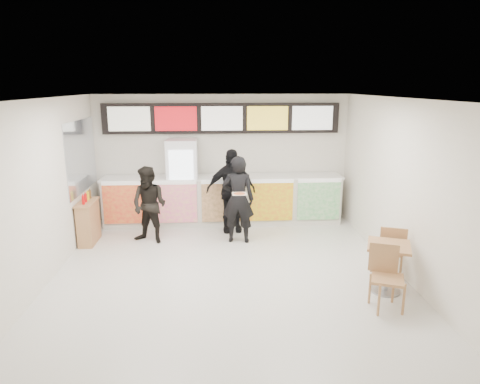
{
  "coord_description": "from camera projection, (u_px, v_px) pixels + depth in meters",
  "views": [
    {
      "loc": [
        -0.22,
        -6.65,
        3.22
      ],
      "look_at": [
        0.28,
        1.2,
        1.23
      ],
      "focal_mm": 32.0,
      "sensor_mm": 36.0,
      "label": 1
    }
  ],
  "objects": [
    {
      "name": "customer_left",
      "position": [
        149.0,
        205.0,
        8.79
      ],
      "size": [
        0.96,
        0.87,
        1.6
      ],
      "primitive_type": "imported",
      "rotation": [
        0.0,
        0.0,
        -0.41
      ],
      "color": "black",
      "rests_on": "floor"
    },
    {
      "name": "customer_mid",
      "position": [
        231.0,
        191.0,
        9.46
      ],
      "size": [
        1.12,
        0.54,
        1.86
      ],
      "primitive_type": "imported",
      "rotation": [
        0.0,
        0.0,
        0.08
      ],
      "color": "black",
      "rests_on": "floor"
    },
    {
      "name": "wall_left",
      "position": [
        36.0,
        197.0,
        6.68
      ],
      "size": [
        0.0,
        7.0,
        7.0
      ],
      "primitive_type": "plane",
      "rotation": [
        1.57,
        0.0,
        1.57
      ],
      "color": "silver",
      "rests_on": "floor"
    },
    {
      "name": "floor",
      "position": [
        228.0,
        280.0,
        7.24
      ],
      "size": [
        7.0,
        7.0,
        0.0
      ],
      "primitive_type": "plane",
      "color": "beige",
      "rests_on": "ground"
    },
    {
      "name": "ceiling",
      "position": [
        227.0,
        99.0,
        6.5
      ],
      "size": [
        7.0,
        7.0,
        0.0
      ],
      "primitive_type": "plane",
      "rotation": [
        3.14,
        0.0,
        0.0
      ],
      "color": "white",
      "rests_on": "wall_back"
    },
    {
      "name": "condiment_ledge",
      "position": [
        88.0,
        222.0,
        8.85
      ],
      "size": [
        0.32,
        0.79,
        1.06
      ],
      "color": "#AA7C4E",
      "rests_on": "floor"
    },
    {
      "name": "wall_right",
      "position": [
        409.0,
        191.0,
        7.06
      ],
      "size": [
        0.0,
        7.0,
        7.0
      ],
      "primitive_type": "plane",
      "rotation": [
        1.57,
        0.0,
        -1.57
      ],
      "color": "silver",
      "rests_on": "floor"
    },
    {
      "name": "customer_main",
      "position": [
        238.0,
        199.0,
        8.8
      ],
      "size": [
        0.72,
        0.52,
        1.83
      ],
      "primitive_type": "imported",
      "rotation": [
        0.0,
        0.0,
        3.0
      ],
      "color": "black",
      "rests_on": "floor"
    },
    {
      "name": "menu_board",
      "position": [
        222.0,
        118.0,
        9.94
      ],
      "size": [
        5.5,
        0.14,
        0.7
      ],
      "color": "black",
      "rests_on": "wall_back"
    },
    {
      "name": "pizza_slice",
      "position": [
        239.0,
        193.0,
        8.31
      ],
      "size": [
        0.36,
        0.36,
        0.02
      ],
      "color": "beige",
      "rests_on": "customer_main"
    },
    {
      "name": "wall_back",
      "position": [
        222.0,
        158.0,
        10.26
      ],
      "size": [
        6.0,
        0.0,
        6.0
      ],
      "primitive_type": "plane",
      "rotation": [
        1.57,
        0.0,
        0.0
      ],
      "color": "silver",
      "rests_on": "floor"
    },
    {
      "name": "cafe_table",
      "position": [
        388.0,
        259.0,
        6.71
      ],
      "size": [
        1.01,
        1.67,
        0.95
      ],
      "rotation": [
        0.0,
        0.0,
        -0.38
      ],
      "color": "#AA7C4E",
      "rests_on": "floor"
    },
    {
      "name": "drinks_fridge",
      "position": [
        183.0,
        182.0,
        9.94
      ],
      "size": [
        0.7,
        0.67,
        2.0
      ],
      "color": "white",
      "rests_on": "floor"
    },
    {
      "name": "mirror_panel",
      "position": [
        82.0,
        156.0,
        8.99
      ],
      "size": [
        0.01,
        2.0,
        1.5
      ],
      "primitive_type": "cube",
      "color": "#B2B7BF",
      "rests_on": "wall_left"
    },
    {
      "name": "service_counter",
      "position": [
        223.0,
        200.0,
        10.09
      ],
      "size": [
        5.56,
        0.77,
        1.14
      ],
      "color": "silver",
      "rests_on": "floor"
    }
  ]
}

